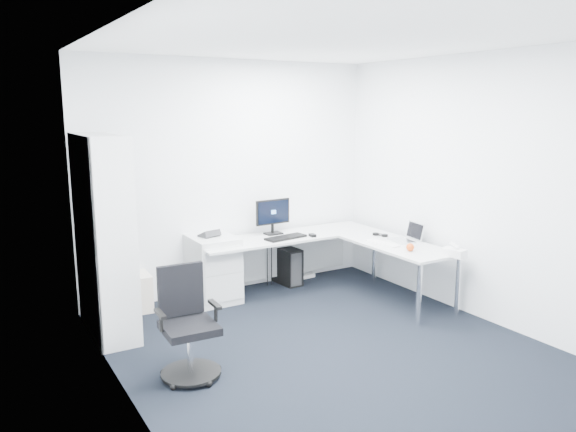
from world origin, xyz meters
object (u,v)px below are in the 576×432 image
monitor (273,216)px  task_chair (189,325)px  l_desk (302,269)px  bookshelf (104,237)px  laptop (402,232)px

monitor → task_chair: bearing=-138.6°
l_desk → monitor: monitor is taller
l_desk → task_chair: 2.20m
bookshelf → monitor: (2.05, 0.41, -0.08)m
bookshelf → task_chair: bookshelf is taller
l_desk → laptop: 1.20m
bookshelf → monitor: bearing=11.3°
task_chair → monitor: bearing=47.0°
task_chair → laptop: size_ratio=2.99×
task_chair → monitor: monitor is taller
l_desk → laptop: size_ratio=7.55×
l_desk → bookshelf: 2.26m
bookshelf → monitor: bookshelf is taller
task_chair → monitor: size_ratio=2.00×
task_chair → laptop: bearing=15.1°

